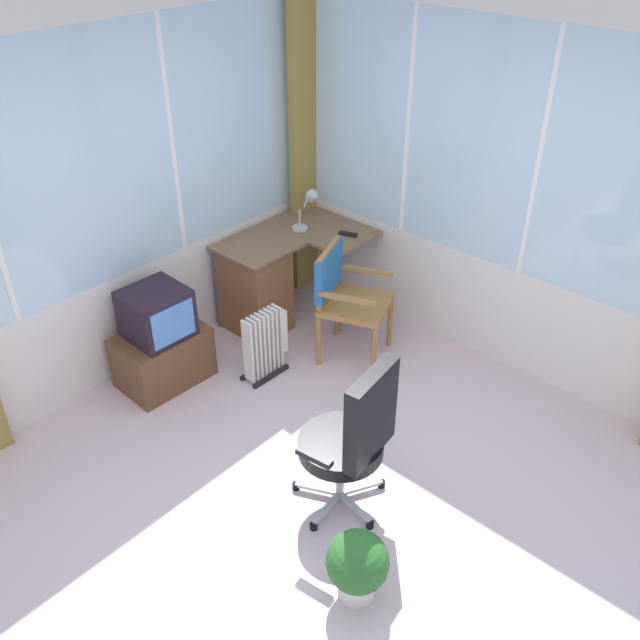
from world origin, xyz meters
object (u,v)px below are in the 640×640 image
at_px(tv_remote, 348,234).
at_px(office_chair, 354,434).
at_px(desk, 260,284).
at_px(wooden_armchair, 341,288).
at_px(tv_on_stand, 161,343).
at_px(desk_lamp, 311,204).
at_px(potted_plant, 357,565).
at_px(space_heater, 266,343).

bearing_deg(tv_remote, office_chair, -158.01).
xyz_separation_m(desk, wooden_armchair, (0.15, -0.73, 0.18)).
xyz_separation_m(wooden_armchair, office_chair, (-1.15, -1.08, -0.01)).
bearing_deg(tv_on_stand, desk_lamp, -3.61).
bearing_deg(tv_remote, potted_plant, -157.74).
height_order(wooden_armchair, space_heater, wooden_armchair).
xyz_separation_m(desk, office_chair, (-1.00, -1.81, 0.17)).
height_order(tv_remote, office_chair, office_chair).
xyz_separation_m(tv_remote, office_chair, (-1.62, -1.40, -0.18)).
relative_size(desk_lamp, space_heater, 0.60).
xyz_separation_m(office_chair, space_heater, (0.57, 1.31, -0.30)).
relative_size(desk, desk_lamp, 3.46).
relative_size(desk_lamp, office_chair, 0.32).
bearing_deg(office_chair, tv_remote, 40.93).
height_order(wooden_armchair, potted_plant, wooden_armchair).
relative_size(tv_remote, tv_on_stand, 0.19).
bearing_deg(desk, tv_remote, -33.87).
bearing_deg(tv_remote, desk, 127.20).
distance_m(tv_remote, tv_on_stand, 1.71).
distance_m(desk_lamp, space_heater, 1.23).
relative_size(desk, wooden_armchair, 1.26).
distance_m(desk, tv_remote, 0.82).
bearing_deg(tv_on_stand, wooden_armchair, -32.66).
xyz_separation_m(desk, tv_on_stand, (-1.00, 0.00, -0.06)).
xyz_separation_m(wooden_armchair, potted_plant, (-1.61, -1.49, -0.34)).
distance_m(desk_lamp, potted_plant, 2.99).
bearing_deg(office_chair, tv_on_stand, 89.87).
relative_size(desk, space_heater, 2.08).
bearing_deg(office_chair, space_heater, 66.37).
bearing_deg(tv_on_stand, space_heater, -41.67).
bearing_deg(wooden_armchair, desk, 101.49).
bearing_deg(desk_lamp, wooden_armchair, -119.65).
bearing_deg(wooden_armchair, office_chair, -136.93).
distance_m(desk_lamp, tv_on_stand, 1.64).
bearing_deg(office_chair, wooden_armchair, 43.07).
bearing_deg(potted_plant, desk_lamp, 47.20).
xyz_separation_m(desk_lamp, space_heater, (-0.95, -0.41, -0.68)).
distance_m(desk, wooden_armchair, 0.77).
bearing_deg(potted_plant, office_chair, 42.13).
bearing_deg(wooden_armchair, potted_plant, -137.19).
bearing_deg(space_heater, tv_on_stand, 138.33).
bearing_deg(desk, tv_on_stand, 179.92).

